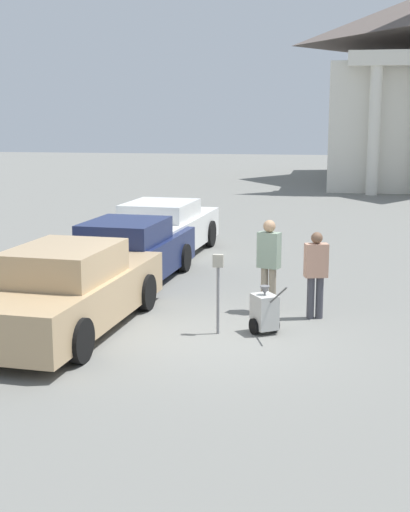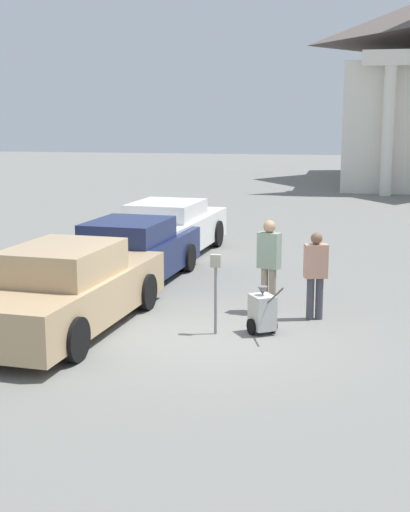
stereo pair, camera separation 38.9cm
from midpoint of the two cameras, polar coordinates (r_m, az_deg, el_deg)
The scene contains 8 objects.
ground_plane at distance 12.25m, azimuth 1.41°, elevation -6.59°, with size 120.00×120.00×0.00m, color slate.
parked_car_tan at distance 12.75m, azimuth -10.04°, elevation -2.71°, with size 2.20×5.17×1.54m.
parked_car_navy at distance 16.15m, azimuth -5.24°, elevation 0.21°, with size 2.22×4.95×1.46m.
parked_car_white at distance 19.32m, azimuth -2.35°, elevation 2.14°, with size 2.34×5.27×1.48m.
parking_meter at distance 12.23m, azimuth 1.77°, elevation -1.86°, with size 0.18×0.09×1.41m.
person_worker at distance 13.65m, azimuth 5.95°, elevation -0.32°, with size 0.47×0.35×1.80m.
person_supervisor at distance 13.32m, azimuth 9.67°, elevation -1.16°, with size 0.46×0.33×1.64m.
equipment_cart at distance 12.45m, azimuth 5.50°, elevation -4.48°, with size 0.71×0.93×1.00m.
Camera 2 is at (2.27, -11.44, 3.72)m, focal length 50.00 mm.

